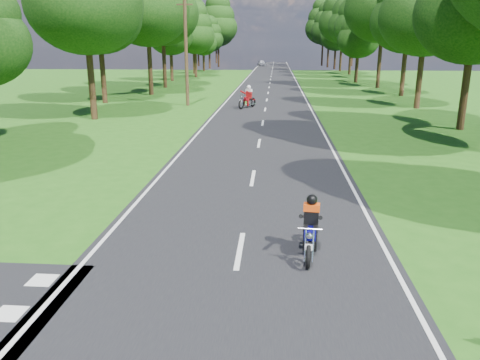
{
  "coord_description": "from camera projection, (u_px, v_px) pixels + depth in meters",
  "views": [
    {
      "loc": [
        0.74,
        -7.72,
        4.51
      ],
      "look_at": [
        -0.15,
        4.0,
        1.1
      ],
      "focal_mm": 35.0,
      "sensor_mm": 36.0,
      "label": 1
    }
  ],
  "objects": [
    {
      "name": "ground",
      "position": [
        232.0,
        296.0,
        8.7
      ],
      "size": [
        160.0,
        160.0,
        0.0
      ],
      "primitive_type": "plane",
      "color": "#215613",
      "rests_on": "ground"
    },
    {
      "name": "main_road",
      "position": [
        270.0,
        83.0,
        56.58
      ],
      "size": [
        7.0,
        140.0,
        0.02
      ],
      "primitive_type": "cube",
      "color": "black",
      "rests_on": "ground"
    },
    {
      "name": "road_markings",
      "position": [
        268.0,
        84.0,
        54.79
      ],
      "size": [
        7.4,
        140.0,
        0.01
      ],
      "color": "silver",
      "rests_on": "main_road"
    },
    {
      "name": "treeline",
      "position": [
        282.0,
        16.0,
        63.81
      ],
      "size": [
        40.0,
        115.35,
        14.78
      ],
      "color": "black",
      "rests_on": "ground"
    },
    {
      "name": "telegraph_pole",
      "position": [
        186.0,
        51.0,
        34.81
      ],
      "size": [
        1.2,
        0.26,
        8.0
      ],
      "color": "#382616",
      "rests_on": "ground"
    },
    {
      "name": "rider_near_blue",
      "position": [
        311.0,
        226.0,
        10.23
      ],
      "size": [
        0.71,
        1.66,
        1.34
      ],
      "primitive_type": null,
      "rotation": [
        0.0,
        0.0,
        -0.11
      ],
      "color": "#0E0B82",
      "rests_on": "main_road"
    },
    {
      "name": "rider_far_red",
      "position": [
        247.0,
        97.0,
        34.11
      ],
      "size": [
        1.5,
        2.05,
        1.64
      ],
      "primitive_type": null,
      "rotation": [
        0.0,
        0.0,
        -0.49
      ],
      "color": "#A30C18",
      "rests_on": "main_road"
    },
    {
      "name": "distant_car",
      "position": [
        262.0,
        63.0,
        100.77
      ],
      "size": [
        2.15,
        3.83,
        1.23
      ],
      "primitive_type": "imported",
      "rotation": [
        0.0,
        0.0,
        0.2
      ],
      "color": "silver",
      "rests_on": "main_road"
    }
  ]
}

